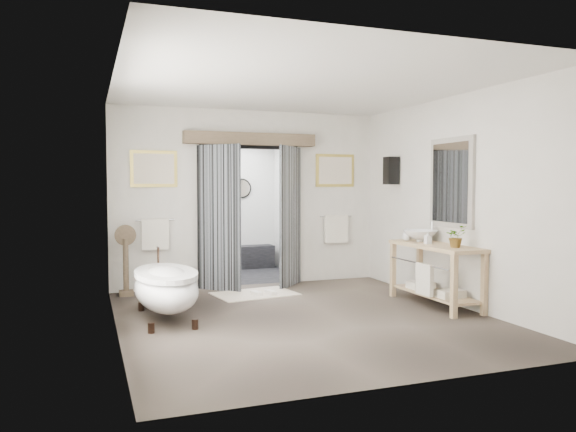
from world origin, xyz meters
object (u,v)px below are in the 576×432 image
object	(u,v)px
clawfoot_tub	(166,287)
vanity	(434,269)
basin	(420,236)
rug	(255,294)

from	to	relation	value
clawfoot_tub	vanity	distance (m)	3.62
vanity	basin	bearing A→B (deg)	86.21
clawfoot_tub	vanity	xyz separation A→B (m)	(3.60, -0.44, 0.10)
clawfoot_tub	basin	size ratio (longest dim) A/B	3.48
basin	vanity	bearing A→B (deg)	-92.86
vanity	basin	xyz separation A→B (m)	(0.03, 0.40, 0.43)
rug	basin	distance (m)	2.62
clawfoot_tub	rug	xyz separation A→B (m)	(1.49, 1.17, -0.40)
clawfoot_tub	basin	xyz separation A→B (m)	(3.62, -0.04, 0.53)
clawfoot_tub	basin	distance (m)	3.66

